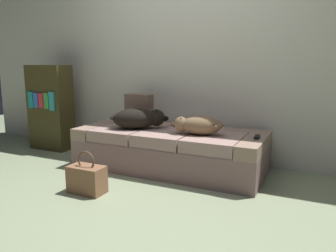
{
  "coord_description": "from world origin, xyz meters",
  "views": [
    {
      "loc": [
        1.45,
        -2.05,
        1.11
      ],
      "look_at": [
        0.0,
        0.99,
        0.47
      ],
      "focal_mm": 35.07,
      "sensor_mm": 36.0,
      "label": 1
    }
  ],
  "objects": [
    {
      "name": "ground_plane",
      "position": [
        0.0,
        0.0,
        0.0
      ],
      "size": [
        10.0,
        10.0,
        0.0
      ],
      "primitive_type": "plane",
      "color": "gray"
    },
    {
      "name": "back_wall",
      "position": [
        0.0,
        1.58,
        1.4
      ],
      "size": [
        6.4,
        0.1,
        2.8
      ],
      "primitive_type": "cube",
      "color": "silver",
      "rests_on": "ground"
    },
    {
      "name": "couch",
      "position": [
        0.0,
        1.04,
        0.21
      ],
      "size": [
        1.98,
        0.85,
        0.42
      ],
      "color": "#836360",
      "rests_on": "ground"
    },
    {
      "name": "dog_dark",
      "position": [
        -0.33,
        0.96,
        0.54
      ],
      "size": [
        0.6,
        0.48,
        0.22
      ],
      "color": "black",
      "rests_on": "couch"
    },
    {
      "name": "dog_tan",
      "position": [
        0.34,
        0.95,
        0.52
      ],
      "size": [
        0.54,
        0.32,
        0.19
      ],
      "color": "olive",
      "rests_on": "couch"
    },
    {
      "name": "tv_remote",
      "position": [
        0.91,
        1.03,
        0.44
      ],
      "size": [
        0.06,
        0.15,
        0.02
      ],
      "primitive_type": "cube",
      "rotation": [
        0.0,
        0.0,
        0.08
      ],
      "color": "black",
      "rests_on": "couch"
    },
    {
      "name": "throw_pillow",
      "position": [
        -0.51,
        1.26,
        0.59
      ],
      "size": [
        0.35,
        0.15,
        0.34
      ],
      "primitive_type": "cube",
      "rotation": [
        0.0,
        0.0,
        -0.1
      ],
      "color": "brown",
      "rests_on": "couch"
    },
    {
      "name": "handbag",
      "position": [
        -0.36,
        0.1,
        0.13
      ],
      "size": [
        0.32,
        0.18,
        0.38
      ],
      "color": "brown",
      "rests_on": "ground"
    },
    {
      "name": "bookshelf",
      "position": [
        -1.79,
        1.14,
        0.55
      ],
      "size": [
        0.56,
        0.3,
        1.1
      ],
      "color": "#3E371A",
      "rests_on": "ground"
    }
  ]
}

